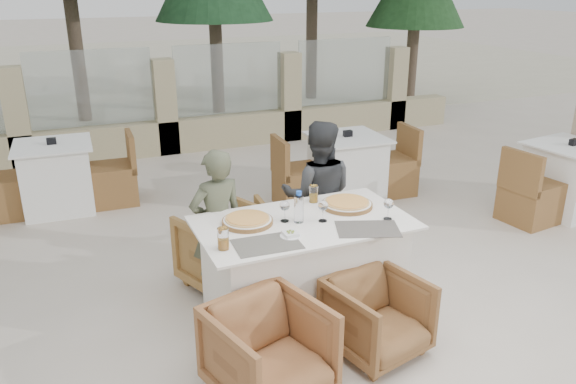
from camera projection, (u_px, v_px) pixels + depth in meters
name	position (u px, v px, depth m)	size (l,w,h in m)	color
ground	(295.00, 313.00, 4.41)	(80.00, 80.00, 0.00)	beige
sand_patch	(104.00, 70.00, 16.47)	(30.00, 16.00, 0.01)	beige
perimeter_wall_far	(165.00, 100.00, 8.26)	(10.00, 0.34, 1.60)	tan
dining_table	(303.00, 267.00, 4.32)	(1.60, 0.90, 0.77)	white
placemat_near_left	(267.00, 244.00, 3.82)	(0.45, 0.30, 0.00)	#635E55
placemat_near_right	(368.00, 229.00, 4.05)	(0.45, 0.30, 0.00)	#58524C
pizza_left	(247.00, 220.00, 4.14)	(0.38, 0.38, 0.05)	orange
pizza_right	(347.00, 204.00, 4.44)	(0.40, 0.40, 0.05)	orange
water_bottle	(299.00, 207.00, 4.13)	(0.07, 0.07, 0.24)	#AACCDF
wine_glass_centre	(285.00, 210.00, 4.15)	(0.08, 0.08, 0.18)	white
wine_glass_near	(323.00, 210.00, 4.15)	(0.08, 0.08, 0.18)	silver
wine_glass_corner	(388.00, 208.00, 4.19)	(0.08, 0.08, 0.18)	white
beer_glass_left	(223.00, 239.00, 3.72)	(0.08, 0.08, 0.15)	orange
beer_glass_right	(314.00, 194.00, 4.52)	(0.07, 0.07, 0.14)	gold
olive_dish	(290.00, 234.00, 3.93)	(0.11, 0.11, 0.04)	white
armchair_far_left	(230.00, 250.00, 4.72)	(0.70, 0.72, 0.66)	olive
armchair_far_right	(300.00, 233.00, 5.06)	(0.68, 0.70, 0.64)	olive
armchair_near_left	(269.00, 352.00, 3.46)	(0.65, 0.67, 0.61)	#935E35
armchair_near_right	(377.00, 316.00, 3.87)	(0.59, 0.61, 0.56)	brown
diner_left	(217.00, 225.00, 4.46)	(0.46, 0.30, 1.26)	#50553D
diner_right	(318.00, 196.00, 4.94)	(0.66, 0.51, 1.35)	#35373A
bg_table_a	(57.00, 177.00, 6.29)	(1.64, 0.82, 0.77)	white
bg_table_b	(346.00, 168.00, 6.60)	(1.64, 0.82, 0.77)	white
bg_table_c	(567.00, 178.00, 6.25)	(1.64, 0.82, 0.77)	white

